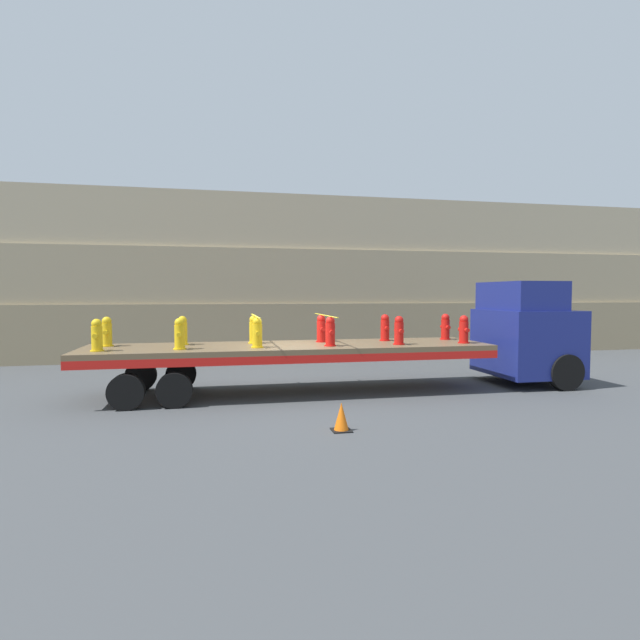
% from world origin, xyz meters
% --- Properties ---
extents(ground_plane, '(120.00, 120.00, 0.00)m').
position_xyz_m(ground_plane, '(0.00, 0.00, 0.00)').
color(ground_plane, '#3F4244').
extents(rock_cliff, '(60.00, 3.30, 6.74)m').
position_xyz_m(rock_cliff, '(0.00, 8.63, 3.37)').
color(rock_cliff, gray).
rests_on(rock_cliff, ground_plane).
extents(truck_cab, '(2.22, 2.72, 2.99)m').
position_xyz_m(truck_cab, '(7.06, 0.00, 1.50)').
color(truck_cab, navy).
rests_on(truck_cab, ground_plane).
extents(flatbed_trailer, '(10.60, 2.64, 1.29)m').
position_xyz_m(flatbed_trailer, '(-0.59, 0.00, 1.07)').
color(flatbed_trailer, brown).
rests_on(flatbed_trailer, ground_plane).
extents(fire_hydrant_yellow_near_0, '(0.31, 0.47, 0.77)m').
position_xyz_m(fire_hydrant_yellow_near_0, '(-4.70, -0.56, 1.66)').
color(fire_hydrant_yellow_near_0, gold).
rests_on(fire_hydrant_yellow_near_0, flatbed_trailer).
extents(fire_hydrant_yellow_far_0, '(0.31, 0.47, 0.77)m').
position_xyz_m(fire_hydrant_yellow_far_0, '(-4.70, 0.56, 1.66)').
color(fire_hydrant_yellow_far_0, gold).
rests_on(fire_hydrant_yellow_far_0, flatbed_trailer).
extents(fire_hydrant_yellow_near_1, '(0.31, 0.47, 0.77)m').
position_xyz_m(fire_hydrant_yellow_near_1, '(-2.82, -0.56, 1.66)').
color(fire_hydrant_yellow_near_1, gold).
rests_on(fire_hydrant_yellow_near_1, flatbed_trailer).
extents(fire_hydrant_yellow_far_1, '(0.31, 0.47, 0.77)m').
position_xyz_m(fire_hydrant_yellow_far_1, '(-2.82, 0.56, 1.66)').
color(fire_hydrant_yellow_far_1, gold).
rests_on(fire_hydrant_yellow_far_1, flatbed_trailer).
extents(fire_hydrant_yellow_near_2, '(0.31, 0.47, 0.77)m').
position_xyz_m(fire_hydrant_yellow_near_2, '(-0.94, -0.56, 1.66)').
color(fire_hydrant_yellow_near_2, gold).
rests_on(fire_hydrant_yellow_near_2, flatbed_trailer).
extents(fire_hydrant_yellow_far_2, '(0.31, 0.47, 0.77)m').
position_xyz_m(fire_hydrant_yellow_far_2, '(-0.94, 0.56, 1.66)').
color(fire_hydrant_yellow_far_2, gold).
rests_on(fire_hydrant_yellow_far_2, flatbed_trailer).
extents(fire_hydrant_red_near_3, '(0.31, 0.47, 0.77)m').
position_xyz_m(fire_hydrant_red_near_3, '(0.94, -0.56, 1.66)').
color(fire_hydrant_red_near_3, red).
rests_on(fire_hydrant_red_near_3, flatbed_trailer).
extents(fire_hydrant_red_far_3, '(0.31, 0.47, 0.77)m').
position_xyz_m(fire_hydrant_red_far_3, '(0.94, 0.56, 1.66)').
color(fire_hydrant_red_far_3, red).
rests_on(fire_hydrant_red_far_3, flatbed_trailer).
extents(fire_hydrant_red_near_4, '(0.31, 0.47, 0.77)m').
position_xyz_m(fire_hydrant_red_near_4, '(2.82, -0.56, 1.66)').
color(fire_hydrant_red_near_4, red).
rests_on(fire_hydrant_red_near_4, flatbed_trailer).
extents(fire_hydrant_red_far_4, '(0.31, 0.47, 0.77)m').
position_xyz_m(fire_hydrant_red_far_4, '(2.82, 0.56, 1.66)').
color(fire_hydrant_red_far_4, red).
rests_on(fire_hydrant_red_far_4, flatbed_trailer).
extents(fire_hydrant_red_near_5, '(0.31, 0.47, 0.77)m').
position_xyz_m(fire_hydrant_red_near_5, '(4.70, -0.56, 1.66)').
color(fire_hydrant_red_near_5, red).
rests_on(fire_hydrant_red_near_5, flatbed_trailer).
extents(fire_hydrant_red_far_5, '(0.31, 0.47, 0.77)m').
position_xyz_m(fire_hydrant_red_far_5, '(4.70, 0.56, 1.66)').
color(fire_hydrant_red_far_5, red).
rests_on(fire_hydrant_red_far_5, flatbed_trailer).
extents(cargo_strap_rear, '(0.05, 2.74, 0.01)m').
position_xyz_m(cargo_strap_rear, '(-0.94, 0.00, 2.06)').
color(cargo_strap_rear, yellow).
rests_on(cargo_strap_rear, fire_hydrant_yellow_near_2).
extents(cargo_strap_middle, '(0.05, 2.74, 0.01)m').
position_xyz_m(cargo_strap_middle, '(0.94, 0.00, 2.06)').
color(cargo_strap_middle, yellow).
rests_on(cargo_strap_middle, fire_hydrant_red_near_3).
extents(traffic_cone, '(0.37, 0.37, 0.55)m').
position_xyz_m(traffic_cone, '(0.39, -3.88, 0.27)').
color(traffic_cone, black).
rests_on(traffic_cone, ground_plane).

